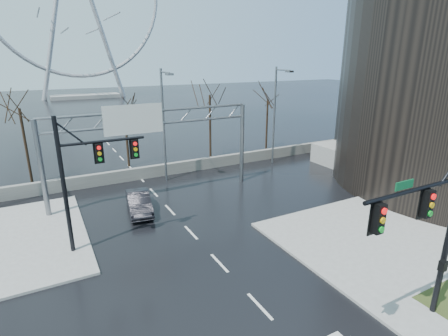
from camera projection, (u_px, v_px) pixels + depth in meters
ground at (260, 306)px, 15.96m from camera, size 260.00×260.00×0.00m
sidewalk_right_ext at (374, 236)px, 22.12m from camera, size 12.00×10.00×0.15m
barrier_wall at (140, 173)px, 32.59m from camera, size 52.00×0.50×1.10m
signal_mast_near at (434, 221)px, 13.41m from camera, size 5.52×0.41×8.00m
signal_mast_far at (84, 171)px, 19.38m from camera, size 4.72×0.41×8.00m
sign_gantry at (149, 135)px, 26.79m from camera, size 16.36×0.40×7.60m
streetlight_mid at (164, 117)px, 30.34m from camera, size 0.50×2.55×10.00m
streetlight_right at (277, 108)px, 35.74m from camera, size 0.50×2.55×10.00m
tree_left at (21, 117)px, 29.84m from camera, size 3.75×3.75×7.50m
tree_center at (125, 117)px, 34.97m from camera, size 3.25×3.25×6.50m
tree_right at (210, 102)px, 37.87m from camera, size 3.90×3.90×7.80m
tree_far_right at (268, 105)px, 42.14m from camera, size 3.40×3.40×6.80m
car at (139, 202)px, 25.52m from camera, size 2.20×4.68×1.48m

